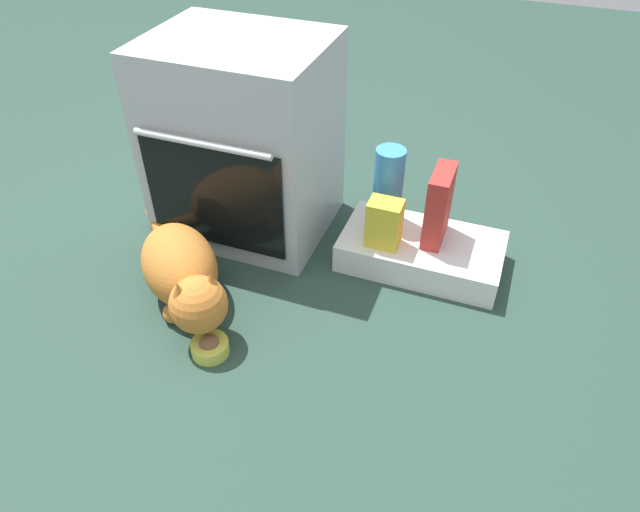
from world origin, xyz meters
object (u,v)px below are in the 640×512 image
object	(u,v)px
food_bowl	(210,347)
water_bottle	(388,186)
cat	(183,272)
pantry_cabinet	(421,251)
snack_bag	(384,223)
cereal_box	(439,206)
oven	(244,140)

from	to	relation	value
food_bowl	water_bottle	xyz separation A→B (m)	(0.36, 0.75, 0.24)
cat	pantry_cabinet	bearing A→B (deg)	78.66
food_bowl	snack_bag	bearing A→B (deg)	56.72
cat	cereal_box	world-z (taller)	cereal_box
pantry_cabinet	food_bowl	xyz separation A→B (m)	(-0.53, -0.68, -0.03)
oven	snack_bag	bearing A→B (deg)	-8.95
food_bowl	snack_bag	distance (m)	0.74
food_bowl	water_bottle	distance (m)	0.87
oven	food_bowl	distance (m)	0.80
pantry_cabinet	water_bottle	size ratio (longest dim) A/B	1.97
snack_bag	cereal_box	bearing A→B (deg)	30.91
snack_bag	water_bottle	bearing A→B (deg)	101.81
pantry_cabinet	water_bottle	distance (m)	0.28
water_bottle	snack_bag	bearing A→B (deg)	-78.19
cat	snack_bag	bearing A→B (deg)	79.94
water_bottle	snack_bag	size ratio (longest dim) A/B	1.67
food_bowl	pantry_cabinet	bearing A→B (deg)	51.97
pantry_cabinet	cereal_box	distance (m)	0.20
water_bottle	cat	bearing A→B (deg)	-133.61
oven	food_bowl	xyz separation A→B (m)	(0.19, -0.69, -0.35)
cat	snack_bag	xyz separation A→B (m)	(0.58, 0.43, 0.06)
pantry_cabinet	food_bowl	bearing A→B (deg)	-128.03
water_bottle	oven	bearing A→B (deg)	-173.96
cat	cereal_box	xyz separation A→B (m)	(0.75, 0.53, 0.11)
oven	cereal_box	world-z (taller)	oven
oven	cereal_box	size ratio (longest dim) A/B	2.69
oven	cereal_box	bearing A→B (deg)	0.67
cat	cereal_box	distance (m)	0.92
cat	food_bowl	bearing A→B (deg)	0.00
oven	pantry_cabinet	distance (m)	0.79
oven	snack_bag	xyz separation A→B (m)	(0.58, -0.09, -0.17)
cat	water_bottle	bearing A→B (deg)	90.09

